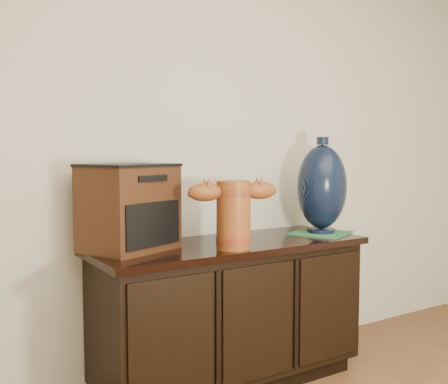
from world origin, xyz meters
TOP-DOWN VIEW (x-y plane):
  - sideboard at (0.00, 2.23)m, footprint 1.46×0.56m
  - terracotta_vessel at (-0.09, 2.06)m, footprint 0.47×0.20m
  - tv_radio at (-0.52, 2.31)m, footprint 0.50×0.45m
  - green_mat at (0.58, 2.18)m, footprint 0.38×0.38m
  - lamp_base at (0.59, 2.18)m, footprint 0.37×0.37m
  - spray_can at (0.17, 2.35)m, footprint 0.07×0.07m

SIDE VIEW (x-z plane):
  - sideboard at x=0.00m, z-range 0.01..0.76m
  - green_mat at x=0.58m, z-range 0.76..0.76m
  - spray_can at x=0.17m, z-range 0.75..0.95m
  - terracotta_vessel at x=-0.09m, z-range 0.78..1.11m
  - tv_radio at x=-0.52m, z-range 0.75..1.17m
  - lamp_base at x=0.59m, z-range 0.75..1.29m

